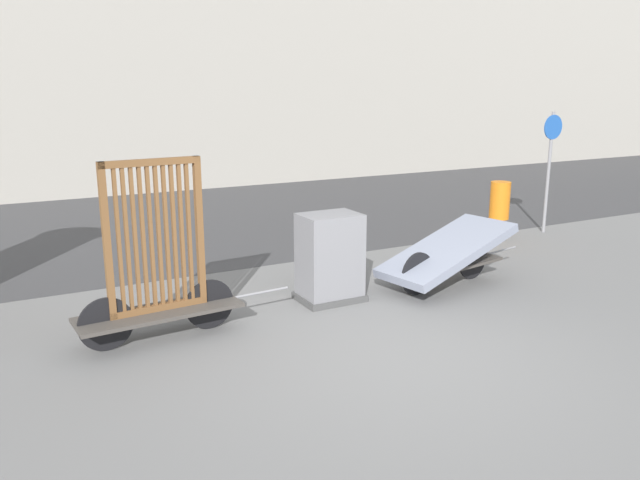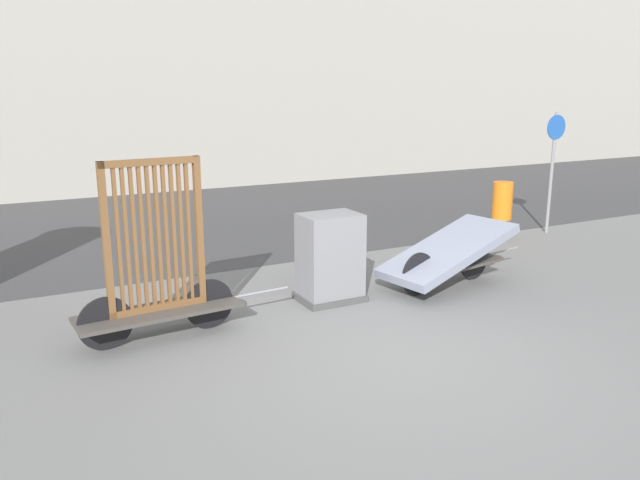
# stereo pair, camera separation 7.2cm
# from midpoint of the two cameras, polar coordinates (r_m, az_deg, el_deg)

# --- Properties ---
(ground_plane) EXTENTS (60.00, 60.00, 0.00)m
(ground_plane) POSITION_cam_midpoint_polar(r_m,az_deg,el_deg) (6.42, 7.18, -10.73)
(ground_plane) COLOR slate
(road_strip) EXTENTS (56.00, 7.62, 0.01)m
(road_strip) POSITION_cam_midpoint_polar(r_m,az_deg,el_deg) (13.02, -11.95, 1.74)
(road_strip) COLOR #424244
(road_strip) RESTS_ON ground_plane
(building_facade) EXTENTS (48.00, 4.00, 9.48)m
(building_facade) POSITION_cam_midpoint_polar(r_m,az_deg,el_deg) (18.54, -17.95, 19.60)
(building_facade) COLOR #B2ADA3
(building_facade) RESTS_ON ground_plane
(bike_cart_with_bedframe) EXTENTS (2.46, 0.70, 1.95)m
(bike_cart_with_bedframe) POSITION_cam_midpoint_polar(r_m,az_deg,el_deg) (6.84, -14.31, -3.36)
(bike_cart_with_bedframe) COLOR #4C4742
(bike_cart_with_bedframe) RESTS_ON ground_plane
(bike_cart_with_mattress) EXTENTS (2.57, 1.23, 0.83)m
(bike_cart_with_mattress) POSITION_cam_midpoint_polar(r_m,az_deg,el_deg) (8.61, 11.86, -1.24)
(bike_cart_with_mattress) COLOR #4C4742
(bike_cart_with_mattress) RESTS_ON ground_plane
(utility_cabinet) EXTENTS (0.80, 0.61, 1.12)m
(utility_cabinet) POSITION_cam_midpoint_polar(r_m,az_deg,el_deg) (7.88, 1.18, -1.91)
(utility_cabinet) COLOR #4C4C4C
(utility_cabinet) RESTS_ON ground_plane
(trash_bin) EXTENTS (0.35, 0.35, 1.04)m
(trash_bin) POSITION_cam_midpoint_polar(r_m,az_deg,el_deg) (11.53, 16.51, 3.43)
(trash_bin) COLOR gray
(trash_bin) RESTS_ON ground_plane
(sign_post) EXTENTS (0.44, 0.06, 2.22)m
(sign_post) POSITION_cam_midpoint_polar(r_m,az_deg,el_deg) (12.26, 20.69, 6.98)
(sign_post) COLOR gray
(sign_post) RESTS_ON ground_plane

